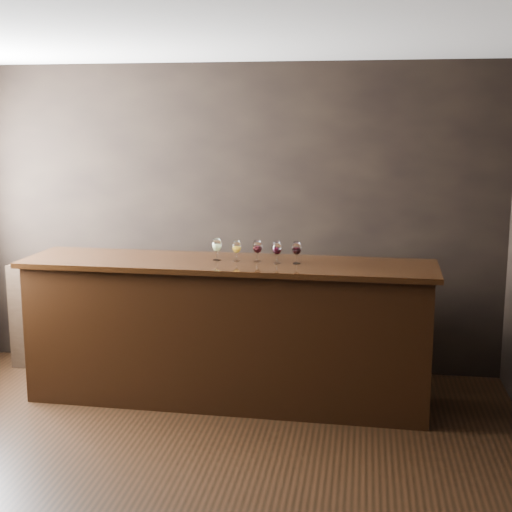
# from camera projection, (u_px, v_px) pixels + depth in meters

# --- Properties ---
(ground) EXTENTS (5.00, 5.00, 0.00)m
(ground) POSITION_uv_depth(u_px,v_px,m) (163.00, 478.00, 4.62)
(ground) COLOR black
(ground) RESTS_ON ground
(room_shell) EXTENTS (5.02, 4.52, 2.81)m
(room_shell) POSITION_uv_depth(u_px,v_px,m) (124.00, 198.00, 4.43)
(room_shell) COLOR black
(room_shell) RESTS_ON ground
(bar_counter) EXTENTS (3.25, 0.78, 1.13)m
(bar_counter) POSITION_uv_depth(u_px,v_px,m) (227.00, 334.00, 5.84)
(bar_counter) COLOR black
(bar_counter) RESTS_ON ground
(bar_top) EXTENTS (3.36, 0.86, 0.04)m
(bar_top) POSITION_uv_depth(u_px,v_px,m) (227.00, 264.00, 5.73)
(bar_top) COLOR black
(bar_top) RESTS_ON bar_counter
(back_bar_shelf) EXTENTS (2.72, 0.40, 0.98)m
(back_bar_shelf) POSITION_uv_depth(u_px,v_px,m) (156.00, 318.00, 6.60)
(back_bar_shelf) COLOR black
(back_bar_shelf) RESTS_ON ground
(glass_white) EXTENTS (0.08, 0.08, 0.18)m
(glass_white) POSITION_uv_depth(u_px,v_px,m) (217.00, 245.00, 5.75)
(glass_white) COLOR white
(glass_white) RESTS_ON bar_top
(glass_amber) EXTENTS (0.07, 0.07, 0.17)m
(glass_amber) POSITION_uv_depth(u_px,v_px,m) (237.00, 247.00, 5.71)
(glass_amber) COLOR white
(glass_amber) RESTS_ON bar_top
(glass_red_a) EXTENTS (0.07, 0.07, 0.17)m
(glass_red_a) POSITION_uv_depth(u_px,v_px,m) (257.00, 247.00, 5.69)
(glass_red_a) COLOR white
(glass_red_a) RESTS_ON bar_top
(glass_red_b) EXTENTS (0.08, 0.08, 0.18)m
(glass_red_b) POSITION_uv_depth(u_px,v_px,m) (277.00, 249.00, 5.61)
(glass_red_b) COLOR white
(glass_red_b) RESTS_ON bar_top
(glass_red_c) EXTENTS (0.07, 0.07, 0.18)m
(glass_red_c) POSITION_uv_depth(u_px,v_px,m) (297.00, 249.00, 5.61)
(glass_red_c) COLOR white
(glass_red_c) RESTS_ON bar_top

